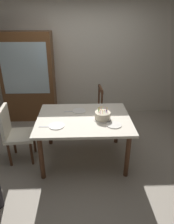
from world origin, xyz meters
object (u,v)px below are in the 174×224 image
plate_near_guest (114,125)px  china_cabinet (29,78)px  plate_far_side (79,111)px  plate_near_celebrant (57,126)px  chair_upholstered (14,131)px  dining_table (84,123)px  birthday_cake (103,116)px  chair_spindle_back (92,111)px

plate_near_guest → china_cabinet: bearing=131.5°
plate_far_side → plate_near_guest: same height
plate_near_celebrant → chair_upholstered: 0.79m
dining_table → plate_far_side: size_ratio=6.52×
birthday_cake → chair_upholstered: same height
dining_table → china_cabinet: (-1.16, 1.56, 0.28)m
birthday_cake → plate_far_side: size_ratio=1.27×
plate_near_celebrant → china_cabinet: 1.97m
plate_near_celebrant → chair_upholstered: size_ratio=0.23×
plate_near_celebrant → plate_far_side: 0.59m
birthday_cake → plate_near_celebrant: 0.70m
dining_table → chair_upholstered: size_ratio=1.51×
plate_near_celebrant → chair_spindle_back: chair_spindle_back is taller
plate_near_celebrant → chair_upholstered: chair_upholstered is taller
birthday_cake → china_cabinet: 2.17m
plate_far_side → chair_upholstered: (-1.04, -0.23, -0.23)m
plate_near_celebrant → dining_table: bearing=31.8°
plate_far_side → chair_spindle_back: bearing=68.4°
chair_upholstered → china_cabinet: china_cabinet is taller
plate_near_guest → plate_far_side: bearing=135.7°
chair_spindle_back → chair_upholstered: (-1.28, -0.85, 0.07)m
birthday_cake → plate_near_celebrant: birthday_cake is taller
plate_near_celebrant → plate_far_side: bearing=56.6°
chair_upholstered → china_cabinet: size_ratio=0.50×
chair_spindle_back → china_cabinet: size_ratio=0.50×
plate_near_celebrant → china_cabinet: size_ratio=0.12×
plate_near_guest → chair_upholstered: chair_upholstered is taller
chair_upholstered → china_cabinet: (-0.06, 1.54, 0.42)m
birthday_cake → chair_spindle_back: 1.00m
plate_near_celebrant → plate_far_side: size_ratio=1.00×
plate_near_celebrant → plate_near_guest: bearing=0.0°
dining_table → chair_spindle_back: bearing=78.7°
plate_near_celebrant → chair_spindle_back: bearing=62.9°
birthday_cake → plate_near_celebrant: (-0.68, -0.18, -0.05)m
chair_spindle_back → birthday_cake: bearing=-83.3°
chair_spindle_back → chair_upholstered: 1.54m
plate_far_side → chair_upholstered: size_ratio=0.23×
plate_far_side → chair_upholstered: chair_upholstered is taller
plate_far_side → china_cabinet: (-1.09, 1.31, 0.19)m
chair_spindle_back → dining_table: bearing=-101.3°
plate_near_celebrant → chair_upholstered: bearing=159.8°
dining_table → plate_near_celebrant: size_ratio=6.52×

